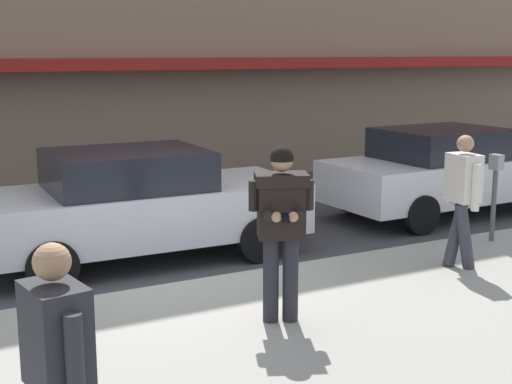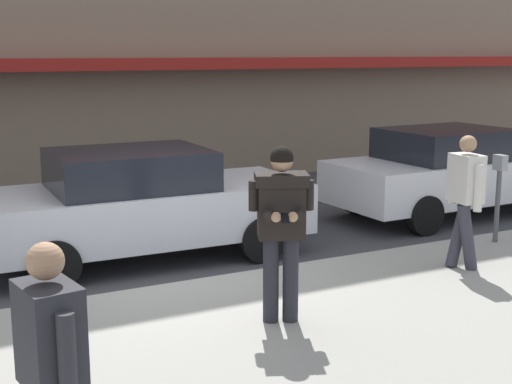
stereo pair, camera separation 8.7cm
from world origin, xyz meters
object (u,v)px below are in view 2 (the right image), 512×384
Objects in this scene: parked_sedan_mid at (141,203)px; man_texting_on_phone at (281,215)px; parking_meter at (499,185)px; parked_sedan_far at (451,171)px; pedestrian_in_light_coat at (465,193)px; pedestrian_with_bag at (51,367)px.

parked_sedan_mid is 2.52× the size of man_texting_on_phone.
parking_meter is at bearing -22.94° from parked_sedan_mid.
parked_sedan_far is (5.71, 0.13, 0.00)m from parked_sedan_mid.
pedestrian_in_light_coat is 1.54m from parking_meter.
pedestrian_with_bag is 1.34× the size of parking_meter.
parked_sedan_far is at bearing 63.76° from parking_meter.
pedestrian_in_light_coat is (-2.38, -2.84, 0.32)m from parked_sedan_far.
parking_meter is (4.67, -1.98, 0.18)m from parked_sedan_mid.
pedestrian_with_bag is (-8.02, -5.53, 0.32)m from parked_sedan_far.
parked_sedan_far is 6.32m from man_texting_on_phone.
pedestrian_in_light_coat is at bearing -151.23° from parking_meter.
man_texting_on_phone is at bearing -83.19° from parked_sedan_mid.
parked_sedan_far is 2.68× the size of pedestrian_with_bag.
parked_sedan_far is 3.72m from pedestrian_in_light_coat.
pedestrian_in_light_coat reaches higher than parking_meter.
man_texting_on_phone is 1.06× the size of pedestrian_in_light_coat.
pedestrian_with_bag is (-2.31, -5.41, 0.32)m from parked_sedan_mid.
parking_meter is at bearing 16.59° from man_texting_on_phone.
man_texting_on_phone reaches higher than parked_sedan_mid.
parked_sedan_mid is 5.89m from pedestrian_with_bag.
parked_sedan_mid is 1.00× the size of parked_sedan_far.
parking_meter is (1.34, 0.74, -0.14)m from pedestrian_in_light_coat.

